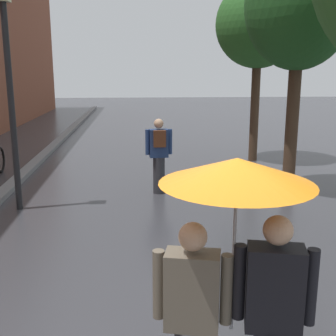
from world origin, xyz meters
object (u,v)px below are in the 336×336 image
Objects in this scene: couple_under_umbrella at (234,258)px; pedestrian_walking_midground at (159,154)px; street_tree_2 at (259,25)px; street_tree_1 at (300,5)px; street_lamp_post at (10,83)px.

couple_under_umbrella reaches higher than pedestrian_walking_midground.
pedestrian_walking_midground is (-3.04, -3.31, -3.04)m from street_tree_2.
couple_under_umbrella is at bearing -106.47° from street_tree_2.
street_tree_1 is at bearing -0.87° from pedestrian_walking_midground.
street_tree_1 is at bearing 8.52° from street_lamp_post.
street_tree_1 reaches higher than street_tree_2.
couple_under_umbrella is (-2.75, -6.31, -2.62)m from street_tree_1.
pedestrian_walking_midground is (-0.18, 6.36, -0.49)m from couple_under_umbrella.
couple_under_umbrella is (-2.86, -9.67, -2.55)m from street_tree_2.
street_lamp_post is at bearing -171.48° from street_tree_1.
street_lamp_post reaches higher than couple_under_umbrella.
street_tree_1 reaches higher than couple_under_umbrella.
street_tree_1 is 1.29× the size of street_lamp_post.
couple_under_umbrella is 1.26× the size of pedestrian_walking_midground.
street_tree_1 is 7.37m from couple_under_umbrella.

